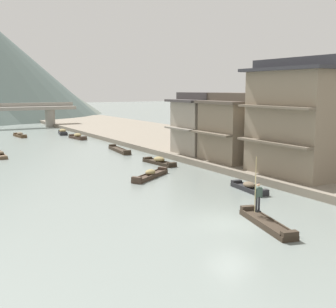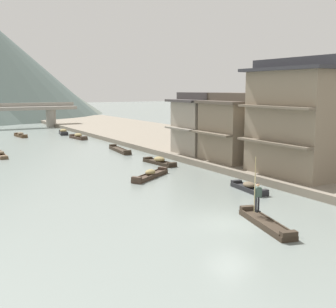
{
  "view_description": "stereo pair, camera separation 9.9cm",
  "coord_description": "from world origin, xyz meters",
  "px_view_note": "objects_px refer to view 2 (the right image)",
  "views": [
    {
      "loc": [
        -14.03,
        -17.4,
        7.06
      ],
      "look_at": [
        3.01,
        12.12,
        1.87
      ],
      "focal_mm": 45.93,
      "sensor_mm": 36.0,
      "label": 1
    },
    {
      "loc": [
        -13.94,
        -17.45,
        7.06
      ],
      "look_at": [
        3.01,
        12.12,
        1.87
      ],
      "focal_mm": 45.93,
      "sensor_mm": 36.0,
      "label": 2
    }
  ],
  "objects_px": {
    "boat_foreground_poled": "(266,224)",
    "house_waterfront_nearest": "(302,118)",
    "stone_bridge": "(11,112)",
    "boat_moored_second": "(78,137)",
    "boat_midriver_upstream": "(150,175)",
    "boat_moored_third": "(1,154)",
    "boat_moored_far": "(21,135)",
    "boat_moored_nearest": "(63,132)",
    "house_waterfront_second": "(238,127)",
    "boat_midriver_drifting": "(249,188)",
    "house_waterfront_tall": "(203,123)",
    "boat_crossing_west": "(159,162)",
    "boat_upstream_distant": "(120,150)",
    "boatman_person": "(257,194)"
  },
  "relations": [
    {
      "from": "boat_moored_nearest",
      "to": "house_waterfront_second",
      "type": "bearing_deg",
      "value": -80.63
    },
    {
      "from": "boat_moored_nearest",
      "to": "boat_foreground_poled",
      "type": "bearing_deg",
      "value": -94.63
    },
    {
      "from": "boat_foreground_poled",
      "to": "house_waterfront_nearest",
      "type": "distance_m",
      "value": 13.05
    },
    {
      "from": "boat_moored_far",
      "to": "boat_midriver_drifting",
      "type": "bearing_deg",
      "value": -80.9
    },
    {
      "from": "boat_moored_second",
      "to": "boat_crossing_west",
      "type": "xyz_separation_m",
      "value": [
        0.07,
        -23.95,
        -0.05
      ]
    },
    {
      "from": "boat_moored_nearest",
      "to": "house_waterfront_second",
      "type": "distance_m",
      "value": 36.18
    },
    {
      "from": "boat_moored_nearest",
      "to": "boat_upstream_distant",
      "type": "height_order",
      "value": "boat_moored_nearest"
    },
    {
      "from": "house_waterfront_nearest",
      "to": "stone_bridge",
      "type": "distance_m",
      "value": 58.88
    },
    {
      "from": "boat_moored_far",
      "to": "boat_crossing_west",
      "type": "xyz_separation_m",
      "value": [
        6.67,
        -30.65,
        -0.0
      ]
    },
    {
      "from": "boat_midriver_drifting",
      "to": "stone_bridge",
      "type": "relative_size",
      "value": 0.16
    },
    {
      "from": "boat_moored_third",
      "to": "boat_moored_far",
      "type": "relative_size",
      "value": 1.31
    },
    {
      "from": "boat_moored_far",
      "to": "stone_bridge",
      "type": "bearing_deg",
      "value": 84.62
    },
    {
      "from": "boat_moored_second",
      "to": "boat_midriver_drifting",
      "type": "height_order",
      "value": "boat_moored_second"
    },
    {
      "from": "boat_moored_third",
      "to": "boat_moored_far",
      "type": "bearing_deg",
      "value": 72.85
    },
    {
      "from": "boat_moored_second",
      "to": "boat_foreground_poled",
      "type": "bearing_deg",
      "value": -95.42
    },
    {
      "from": "boat_foreground_poled",
      "to": "boat_midriver_drifting",
      "type": "distance_m",
      "value": 7.86
    },
    {
      "from": "boat_foreground_poled",
      "to": "boat_moored_third",
      "type": "distance_m",
      "value": 32.7
    },
    {
      "from": "boat_moored_nearest",
      "to": "house_waterfront_nearest",
      "type": "height_order",
      "value": "house_waterfront_nearest"
    },
    {
      "from": "boat_crossing_west",
      "to": "house_waterfront_second",
      "type": "height_order",
      "value": "house_waterfront_second"
    },
    {
      "from": "boat_moored_nearest",
      "to": "boat_moored_third",
      "type": "bearing_deg",
      "value": -123.18
    },
    {
      "from": "boat_midriver_drifting",
      "to": "boat_midriver_upstream",
      "type": "height_order",
      "value": "boat_midriver_upstream"
    },
    {
      "from": "boat_moored_third",
      "to": "boat_midriver_upstream",
      "type": "bearing_deg",
      "value": -64.21
    },
    {
      "from": "house_waterfront_tall",
      "to": "boat_crossing_west",
      "type": "bearing_deg",
      "value": -169.77
    },
    {
      "from": "boatman_person",
      "to": "boat_moored_far",
      "type": "relative_size",
      "value": 0.77
    },
    {
      "from": "boat_moored_far",
      "to": "house_waterfront_nearest",
      "type": "distance_m",
      "value": 44.67
    },
    {
      "from": "boat_moored_far",
      "to": "boat_crossing_west",
      "type": "bearing_deg",
      "value": -77.72
    },
    {
      "from": "boat_moored_second",
      "to": "boat_moored_far",
      "type": "distance_m",
      "value": 9.41
    },
    {
      "from": "boat_moored_third",
      "to": "house_waterfront_nearest",
      "type": "bearing_deg",
      "value": -53.82
    },
    {
      "from": "boat_upstream_distant",
      "to": "house_waterfront_second",
      "type": "relative_size",
      "value": 0.91
    },
    {
      "from": "boat_midriver_drifting",
      "to": "boat_moored_second",
      "type": "bearing_deg",
      "value": 90.51
    },
    {
      "from": "boat_midriver_upstream",
      "to": "stone_bridge",
      "type": "xyz_separation_m",
      "value": [
        -1.6,
        50.97,
        2.68
      ]
    },
    {
      "from": "stone_bridge",
      "to": "boat_upstream_distant",
      "type": "bearing_deg",
      "value": -81.73
    },
    {
      "from": "boat_foreground_poled",
      "to": "house_waterfront_second",
      "type": "distance_m",
      "value": 18.08
    },
    {
      "from": "boat_upstream_distant",
      "to": "boat_crossing_west",
      "type": "relative_size",
      "value": 1.32
    },
    {
      "from": "boat_moored_far",
      "to": "boat_crossing_west",
      "type": "height_order",
      "value": "boat_crossing_west"
    },
    {
      "from": "boatman_person",
      "to": "boat_crossing_west",
      "type": "xyz_separation_m",
      "value": [
        3.89,
        18.07,
        -1.25
      ]
    },
    {
      "from": "boat_moored_third",
      "to": "boat_moored_far",
      "type": "xyz_separation_m",
      "value": [
        5.57,
        18.04,
        0.07
      ]
    },
    {
      "from": "boat_moored_far",
      "to": "boat_moored_third",
      "type": "bearing_deg",
      "value": -107.15
    },
    {
      "from": "house_waterfront_nearest",
      "to": "boat_moored_second",
      "type": "bearing_deg",
      "value": 99.22
    },
    {
      "from": "boat_foreground_poled",
      "to": "boat_moored_second",
      "type": "height_order",
      "value": "boat_moored_second"
    },
    {
      "from": "boat_moored_far",
      "to": "boat_foreground_poled",
      "type": "bearing_deg",
      "value": -87.1
    },
    {
      "from": "boat_midriver_upstream",
      "to": "boat_moored_far",
      "type": "bearing_deg",
      "value": 94.83
    },
    {
      "from": "boat_foreground_poled",
      "to": "house_waterfront_nearest",
      "type": "relative_size",
      "value": 0.56
    },
    {
      "from": "boat_midriver_upstream",
      "to": "house_waterfront_nearest",
      "type": "relative_size",
      "value": 0.51
    },
    {
      "from": "boat_moored_far",
      "to": "boat_moored_nearest",
      "type": "bearing_deg",
      "value": 4.76
    },
    {
      "from": "boat_moored_nearest",
      "to": "house_waterfront_tall",
      "type": "xyz_separation_m",
      "value": [
        5.69,
        -30.19,
        3.26
      ]
    },
    {
      "from": "boat_midriver_drifting",
      "to": "boat_midriver_upstream",
      "type": "xyz_separation_m",
      "value": [
        -3.9,
        7.39,
        -0.01
      ]
    },
    {
      "from": "boat_midriver_upstream",
      "to": "boatman_person",
      "type": "bearing_deg",
      "value": -91.1
    },
    {
      "from": "boatman_person",
      "to": "boat_moored_third",
      "type": "height_order",
      "value": "boatman_person"
    },
    {
      "from": "boat_moored_second",
      "to": "boatman_person",
      "type": "bearing_deg",
      "value": -95.2
    }
  ]
}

